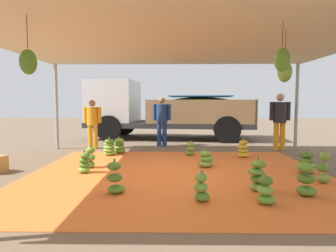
% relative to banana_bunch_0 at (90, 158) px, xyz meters
% --- Properties ---
extents(ground_plane, '(40.00, 40.00, 0.00)m').
position_rel_banana_bunch_0_xyz_m(ground_plane, '(1.98, 2.45, -0.23)').
color(ground_plane, brown).
extents(tarp_orange, '(6.14, 5.50, 0.01)m').
position_rel_banana_bunch_0_xyz_m(tarp_orange, '(1.98, -0.55, -0.22)').
color(tarp_orange, orange).
rests_on(tarp_orange, ground).
extents(tent_canopy, '(8.00, 7.00, 2.78)m').
position_rel_banana_bunch_0_xyz_m(tent_canopy, '(1.98, -0.66, 2.46)').
color(tent_canopy, '#9EA0A5').
rests_on(tent_canopy, ground).
extents(banana_bunch_0, '(0.33, 0.33, 0.51)m').
position_rel_banana_bunch_0_xyz_m(banana_bunch_0, '(0.00, 0.00, 0.00)').
color(banana_bunch_0, '#60932D').
rests_on(banana_bunch_0, tarp_orange).
extents(banana_bunch_1, '(0.34, 0.33, 0.42)m').
position_rel_banana_bunch_0_xyz_m(banana_bunch_1, '(2.37, 1.62, -0.05)').
color(banana_bunch_1, '#6B9E38').
rests_on(banana_bunch_1, tarp_orange).
extents(banana_bunch_2, '(0.44, 0.47, 0.52)m').
position_rel_banana_bunch_0_xyz_m(banana_bunch_2, '(0.09, 1.61, -0.00)').
color(banana_bunch_2, '#75A83D').
rests_on(banana_bunch_2, tarp_orange).
extents(banana_bunch_3, '(0.33, 0.36, 0.45)m').
position_rel_banana_bunch_0_xyz_m(banana_bunch_3, '(3.22, -2.33, -0.03)').
color(banana_bunch_3, '#60932D').
rests_on(banana_bunch_3, tarp_orange).
extents(banana_bunch_4, '(0.29, 0.29, 0.47)m').
position_rel_banana_bunch_0_xyz_m(banana_bunch_4, '(2.29, -2.23, -0.02)').
color(banana_bunch_4, '#518428').
rests_on(banana_bunch_4, tarp_orange).
extents(banana_bunch_5, '(0.44, 0.43, 0.57)m').
position_rel_banana_bunch_0_xyz_m(banana_bunch_5, '(3.30, -1.68, 0.02)').
color(banana_bunch_5, '#75A83D').
rests_on(banana_bunch_5, tarp_orange).
extents(banana_bunch_6, '(0.39, 0.39, 0.49)m').
position_rel_banana_bunch_0_xyz_m(banana_bunch_6, '(0.31, 1.95, -0.01)').
color(banana_bunch_6, '#60932D').
rests_on(banana_bunch_6, tarp_orange).
extents(banana_bunch_7, '(0.34, 0.36, 0.49)m').
position_rel_banana_bunch_0_xyz_m(banana_bunch_7, '(0.02, -0.50, -0.01)').
color(banana_bunch_7, '#6B9E38').
rests_on(banana_bunch_7, tarp_orange).
extents(banana_bunch_8, '(0.46, 0.43, 0.50)m').
position_rel_banana_bunch_0_xyz_m(banana_bunch_8, '(4.67, -0.47, -0.01)').
color(banana_bunch_8, '#75A83D').
rests_on(banana_bunch_8, tarp_orange).
extents(banana_bunch_9, '(0.42, 0.42, 0.58)m').
position_rel_banana_bunch_0_xyz_m(banana_bunch_9, '(3.97, -1.96, 0.03)').
color(banana_bunch_9, '#518428').
rests_on(banana_bunch_9, tarp_orange).
extents(banana_bunch_10, '(0.46, 0.44, 0.42)m').
position_rel_banana_bunch_0_xyz_m(banana_bunch_10, '(2.63, 0.11, -0.04)').
color(banana_bunch_10, '#75A83D').
rests_on(banana_bunch_10, tarp_orange).
extents(banana_bunch_11, '(0.40, 0.40, 0.57)m').
position_rel_banana_bunch_0_xyz_m(banana_bunch_11, '(0.93, -1.86, 0.02)').
color(banana_bunch_11, '#518428').
rests_on(banana_bunch_11, tarp_orange).
extents(banana_bunch_12, '(0.31, 0.33, 0.60)m').
position_rel_banana_bunch_0_xyz_m(banana_bunch_12, '(4.63, -1.20, 0.04)').
color(banana_bunch_12, '#6B9E38').
rests_on(banana_bunch_12, tarp_orange).
extents(banana_bunch_13, '(0.41, 0.43, 0.52)m').
position_rel_banana_bunch_0_xyz_m(banana_bunch_13, '(3.78, 1.36, -0.00)').
color(banana_bunch_13, gold).
rests_on(banana_bunch_13, tarp_orange).
extents(cargo_truck_main, '(6.87, 3.08, 2.40)m').
position_rel_banana_bunch_0_xyz_m(cargo_truck_main, '(1.48, 5.64, 0.97)').
color(cargo_truck_main, '#2D2D2D').
rests_on(cargo_truck_main, ground).
extents(worker_0, '(0.62, 0.38, 1.68)m').
position_rel_banana_bunch_0_xyz_m(worker_0, '(1.51, 3.44, 0.75)').
color(worker_0, navy).
rests_on(worker_0, ground).
extents(worker_1, '(0.58, 0.35, 1.57)m').
position_rel_banana_bunch_0_xyz_m(worker_1, '(-0.71, 2.83, 0.69)').
color(worker_1, orange).
rests_on(worker_1, ground).
extents(worker_2, '(0.65, 0.40, 1.77)m').
position_rel_banana_bunch_0_xyz_m(worker_2, '(5.23, 2.65, 0.80)').
color(worker_2, orange).
rests_on(worker_2, ground).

